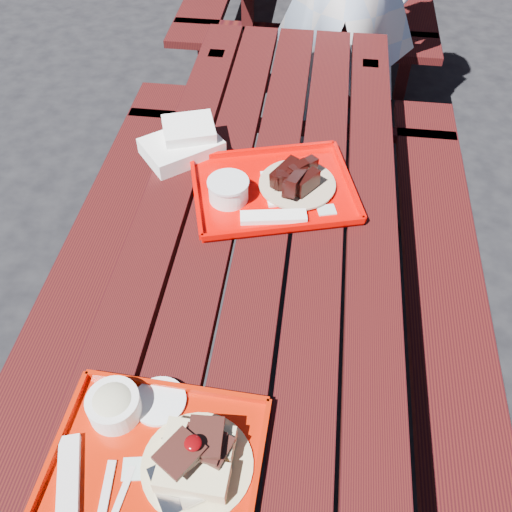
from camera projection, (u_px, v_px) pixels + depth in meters
name	position (u px, v px, depth m)	size (l,w,h in m)	color
ground	(261.00, 374.00, 2.12)	(60.00, 60.00, 0.00)	black
picnic_table_near	(262.00, 278.00, 1.71)	(1.41, 2.40, 0.75)	#380E0A
near_tray	(158.00, 445.00, 1.13)	(0.43, 0.36, 0.13)	#B61803
far_tray	(271.00, 188.00, 1.66)	(0.54, 0.47, 0.08)	#DC0400
white_cloth	(184.00, 142.00, 1.78)	(0.28, 0.27, 0.09)	white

